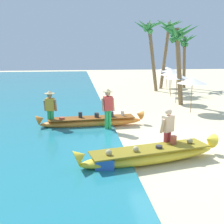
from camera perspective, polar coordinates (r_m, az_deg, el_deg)
The scene contains 16 objects.
ground_plane at distance 9.56m, azimuth 12.30°, elevation -7.61°, with size 80.00×80.00×0.00m, color beige.
boat_yellow_foreground at distance 8.22m, azimuth 8.17°, elevation -8.95°, with size 4.67×1.64×0.76m.
boat_orange_midground at distance 11.92m, azimuth -4.28°, elevation -2.02°, with size 4.80×1.01×0.71m.
person_vendor_hatted at distance 11.11m, azimuth -0.87°, elevation 1.15°, with size 0.58×0.44×1.81m.
person_tourist_customer at distance 8.72m, azimuth 11.71°, elevation -3.57°, with size 0.57×0.43×1.55m.
person_vendor_assistant at distance 11.72m, azimuth -12.98°, elevation 1.05°, with size 0.58×0.44×1.68m.
parasol_row_0 at distance 15.09m, azimuth 16.70°, elevation 6.39°, with size 1.60×1.60×1.91m.
parasol_row_1 at distance 17.67m, azimuth 13.63°, elevation 7.42°, with size 1.60×1.60×1.91m.
parasol_row_2 at distance 20.18m, azimuth 12.51°, elevation 8.10°, with size 1.60×1.60×1.91m.
parasol_row_3 at distance 22.70m, azimuth 12.28°, elevation 8.60°, with size 1.60×1.60×1.91m.
parasol_row_4 at distance 25.07m, azimuth 11.59°, elevation 9.00°, with size 1.60×1.60×1.91m.
palm_tree_tall_inland at distance 16.92m, azimuth 13.73°, elevation 14.69°, with size 2.64×2.44×4.97m.
palm_tree_leaning_seaward at distance 25.32m, azimuth 15.00°, elevation 13.69°, with size 2.60×2.42×4.88m.
palm_tree_mid_cluster at distance 24.74m, azimuth 11.85°, elevation 16.29°, with size 2.73×2.57×6.04m.
palm_tree_far_behind at distance 22.69m, azimuth 8.03°, elevation 16.37°, with size 2.77×3.03×5.85m.
cooler_box at distance 7.61m, azimuth -1.48°, elevation -11.13°, with size 0.53×0.36×0.40m, color blue.
Camera 1 is at (-3.12, -8.43, 3.28)m, focal length 43.11 mm.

